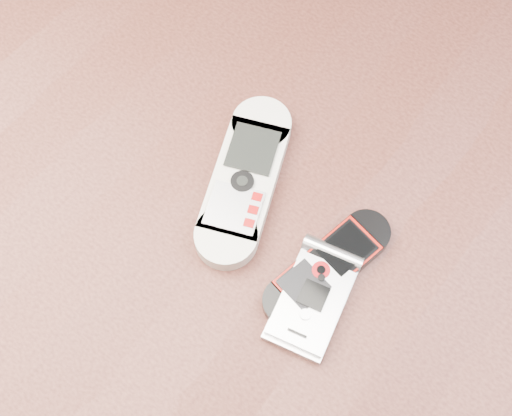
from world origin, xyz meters
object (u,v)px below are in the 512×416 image
object	(u,v)px
nokia_white	(244,180)
motorola_razr	(312,301)
table	(252,252)
nokia_black_red	(327,267)

from	to	relation	value
nokia_white	motorola_razr	xyz separation A→B (m)	(0.11, -0.05, -0.00)
table	nokia_white	distance (m)	0.12
motorola_razr	nokia_white	bearing A→B (deg)	141.62
nokia_white	nokia_black_red	bearing A→B (deg)	-33.12
nokia_black_red	motorola_razr	world-z (taller)	motorola_razr
table	motorola_razr	bearing A→B (deg)	-21.39
nokia_white	motorola_razr	bearing A→B (deg)	-47.37
nokia_white	nokia_black_red	xyz separation A→B (m)	(0.10, -0.02, -0.00)
table	motorola_razr	world-z (taller)	motorola_razr
nokia_black_red	nokia_white	bearing A→B (deg)	-179.94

